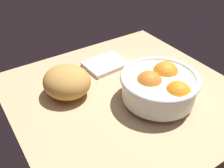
# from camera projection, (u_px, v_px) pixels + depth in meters

# --- Properties ---
(ground_plane) EXTENTS (0.68, 0.66, 0.03)m
(ground_plane) POSITION_uv_depth(u_px,v_px,m) (125.00, 97.00, 0.81)
(ground_plane) COLOR tan
(fruit_bowl) EXTENTS (0.23, 0.23, 0.11)m
(fruit_bowl) POSITION_uv_depth(u_px,v_px,m) (160.00, 85.00, 0.73)
(fruit_bowl) COLOR white
(fruit_bowl) RESTS_ON ground
(bread_loaf) EXTENTS (0.19, 0.20, 0.09)m
(bread_loaf) POSITION_uv_depth(u_px,v_px,m) (67.00, 82.00, 0.77)
(bread_loaf) COLOR #C18C42
(bread_loaf) RESTS_ON ground
(napkin_folded) EXTENTS (0.15, 0.12, 0.01)m
(napkin_folded) POSITION_uv_depth(u_px,v_px,m) (106.00, 64.00, 0.92)
(napkin_folded) COLOR silver
(napkin_folded) RESTS_ON ground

